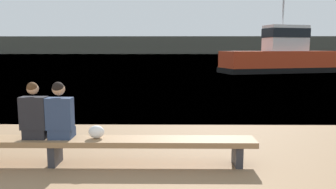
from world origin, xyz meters
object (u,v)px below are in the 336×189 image
Objects in this scene: bench_main at (55,143)px; tugboat_red at (281,58)px; person_left at (35,115)px; person_right at (60,114)px; shopping_bag at (96,132)px.

tugboat_red is at bearing 63.66° from bench_main.
person_right reaches higher than person_left.
person_right is (0.43, -0.00, 0.02)m from person_left.
person_right is at bearing -0.62° from bench_main.
tugboat_red is (11.71, 23.00, 0.39)m from person_left.
tugboat_red is at bearing 63.89° from person_right.
shopping_bag is at bearing 2.85° from person_right.
tugboat_red is (10.67, 22.97, 0.69)m from shopping_bag.
tugboat_red is (11.39, 23.00, 0.89)m from bench_main.
person_left is 0.99× the size of person_right.
person_right reaches higher than shopping_bag.
bench_main is at bearing 0.03° from person_left.
tugboat_red reaches higher than person_left.
bench_main is 25.13× the size of shopping_bag.
person_right reaches higher than bench_main.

